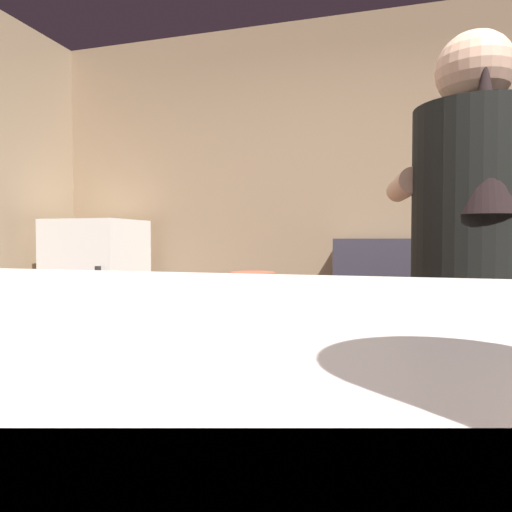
% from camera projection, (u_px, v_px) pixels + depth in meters
% --- Properties ---
extents(wall_back, '(5.20, 0.10, 2.70)m').
position_uv_depth(wall_back, '(376.00, 202.00, 3.39)').
color(wall_back, '#967A5A').
rests_on(wall_back, ground).
extents(prep_counter, '(2.10, 0.60, 0.89)m').
position_uv_depth(prep_counter, '(451.00, 402.00, 1.83)').
color(prep_counter, brown).
rests_on(prep_counter, ground).
extents(back_shelf, '(0.90, 0.36, 1.08)m').
position_uv_depth(back_shelf, '(404.00, 321.00, 3.10)').
color(back_shelf, '#35323E').
rests_on(back_shelf, ground).
extents(mini_fridge, '(0.62, 0.58, 1.23)m').
position_uv_depth(mini_fridge, '(97.00, 301.00, 3.56)').
color(mini_fridge, white).
rests_on(mini_fridge, ground).
extents(bartender, '(0.46, 0.53, 1.68)m').
position_uv_depth(bartender, '(472.00, 275.00, 1.38)').
color(bartender, '#2A2F3B').
rests_on(bartender, ground).
extents(mixing_bowl, '(0.19, 0.19, 0.05)m').
position_uv_depth(mixing_bowl, '(253.00, 278.00, 2.00)').
color(mixing_bowl, '#D54F35').
rests_on(mixing_bowl, prep_counter).
extents(bottle_soy, '(0.05, 0.05, 0.23)m').
position_uv_depth(bottle_soy, '(466.00, 224.00, 2.94)').
color(bottle_soy, '#4B8A29').
rests_on(bottle_soy, back_shelf).
extents(bottle_hot_sauce, '(0.05, 0.05, 0.23)m').
position_uv_depth(bottle_hot_sauce, '(416.00, 224.00, 3.00)').
color(bottle_hot_sauce, black).
rests_on(bottle_hot_sauce, back_shelf).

